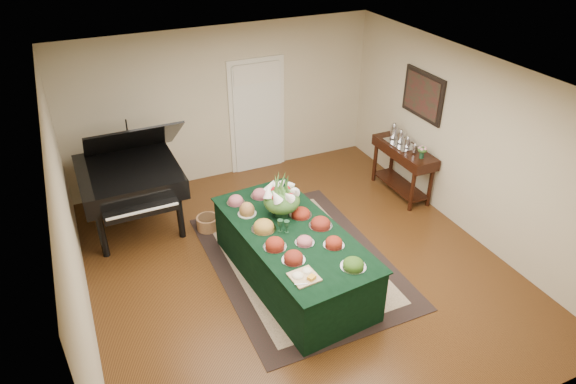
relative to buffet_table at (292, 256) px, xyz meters
name	(u,v)px	position (x,y,z in m)	size (l,w,h in m)	color
ground	(297,265)	(0.18, 0.23, -0.40)	(6.00, 6.00, 0.00)	black
area_rug	(299,260)	(0.25, 0.32, -0.39)	(2.34, 3.27, 0.01)	black
kitchen_doorway	(257,117)	(0.78, 3.20, 0.62)	(1.05, 0.07, 2.10)	silver
buffet_table	(292,256)	(0.00, 0.00, 0.00)	(1.44, 2.67, 0.79)	black
food_platters	(287,221)	(0.00, 0.18, 0.44)	(1.11, 2.29, 0.14)	silver
cutting_board	(303,274)	(-0.26, -0.86, 0.43)	(0.33, 0.33, 0.10)	tan
green_goblets	(283,226)	(-0.11, 0.04, 0.48)	(0.14, 0.13, 0.18)	#163721
floral_centerpiece	(282,197)	(0.02, 0.40, 0.69)	(0.51, 0.51, 0.51)	#163721
grand_piano	(130,176)	(-1.68, 2.18, 0.49)	(1.58, 1.77, 1.77)	black
wicker_basket	(208,223)	(-0.70, 1.62, -0.29)	(0.34, 0.34, 0.21)	#9C673F
mahogany_sideboard	(404,158)	(2.67, 1.32, 0.28)	(0.45, 1.31, 0.88)	black
tea_service	(402,138)	(2.67, 1.41, 0.59)	(0.34, 0.74, 0.30)	silver
pink_bouquet	(422,150)	(2.67, 0.87, 0.62)	(0.16, 0.16, 0.21)	#163721
wall_painting	(423,95)	(2.90, 1.32, 1.35)	(0.05, 0.95, 0.75)	black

